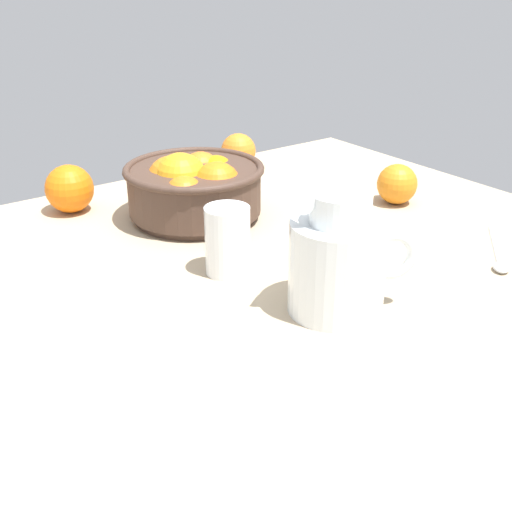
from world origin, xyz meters
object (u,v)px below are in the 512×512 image
object	(u,v)px
loose_orange_1	(238,151)
fruit_bowl	(194,187)
loose_orange_0	(397,184)
spoon	(498,255)
juice_pitcher	(338,267)
loose_orange_2	(70,189)
juice_glass	(228,243)

from	to	relation	value
loose_orange_1	fruit_bowl	bearing A→B (deg)	-139.48
fruit_bowl	loose_orange_0	distance (cm)	35.51
fruit_bowl	spoon	distance (cm)	48.15
juice_pitcher	loose_orange_2	world-z (taller)	juice_pitcher
fruit_bowl	loose_orange_2	world-z (taller)	fruit_bowl
fruit_bowl	juice_glass	world-z (taller)	fruit_bowl
fruit_bowl	juice_pitcher	bearing A→B (deg)	-93.15
loose_orange_2	spoon	xyz separation A→B (cm)	(42.60, -54.43, -3.64)
fruit_bowl	juice_pitcher	size ratio (longest dim) A/B	1.42
loose_orange_0	spoon	xyz separation A→B (cm)	(-5.03, -24.58, -3.08)
spoon	juice_glass	bearing A→B (deg)	150.43
loose_orange_2	fruit_bowl	bearing A→B (deg)	-44.15
loose_orange_1	spoon	distance (cm)	58.30
spoon	juice_pitcher	bearing A→B (deg)	174.39
loose_orange_0	loose_orange_2	xyz separation A→B (cm)	(-47.63, 29.85, 0.55)
fruit_bowl	loose_orange_1	size ratio (longest dim) A/B	3.23
juice_glass	loose_orange_1	distance (cm)	48.05
loose_orange_0	loose_orange_2	bearing A→B (deg)	147.92
spoon	loose_orange_0	bearing A→B (deg)	78.44
loose_orange_0	loose_orange_1	size ratio (longest dim) A/B	0.99
juice_glass	loose_orange_0	xyz separation A→B (cm)	(39.13, 5.23, -0.84)
loose_orange_0	loose_orange_1	xyz separation A→B (cm)	(-10.53, 33.38, 0.03)
juice_glass	spoon	xyz separation A→B (cm)	(34.10, -19.35, -3.92)
loose_orange_1	loose_orange_2	bearing A→B (deg)	-174.57
juice_pitcher	loose_orange_1	world-z (taller)	juice_pitcher
loose_orange_1	loose_orange_2	distance (cm)	37.27
juice_glass	loose_orange_2	bearing A→B (deg)	103.62
loose_orange_1	loose_orange_2	xyz separation A→B (cm)	(-37.10, -3.53, 0.52)
juice_pitcher	loose_orange_2	distance (cm)	53.31
loose_orange_2	loose_orange_0	bearing A→B (deg)	-32.08
juice_glass	loose_orange_2	size ratio (longest dim) A/B	1.17
loose_orange_2	spoon	world-z (taller)	loose_orange_2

